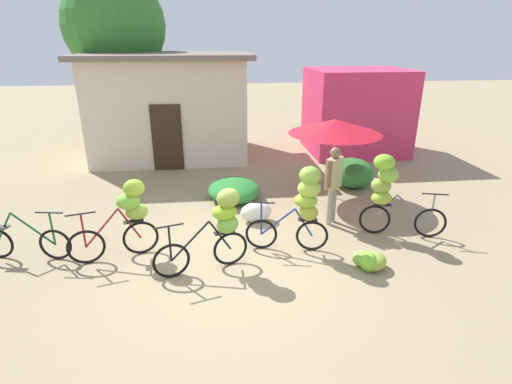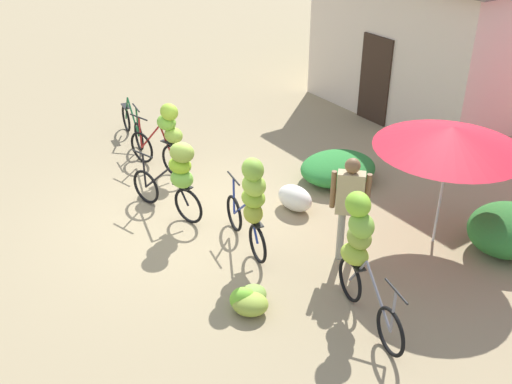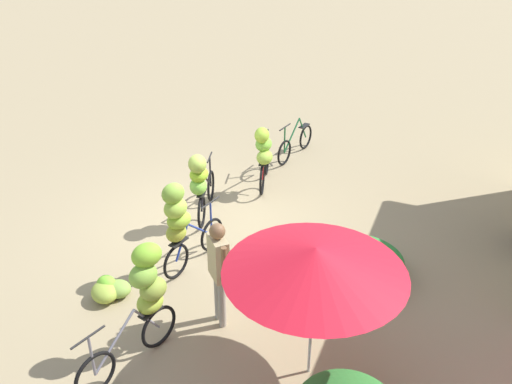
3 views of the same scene
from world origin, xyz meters
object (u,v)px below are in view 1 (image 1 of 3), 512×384
bicycle_near_pile (127,213)px  bicycle_center_loaded (220,222)px  market_umbrella (335,126)px  bicycle_rightmost (388,189)px  bicycle_leftmost (26,242)px  bicycle_by_shop (304,202)px  shop_pink (356,111)px  banana_pile_on_ground (370,261)px  tree_behind_building (114,26)px  person_vendor (334,178)px  produce_sack (256,212)px  building_low (170,105)px

bicycle_near_pile → bicycle_center_loaded: 1.77m
market_umbrella → bicycle_rightmost: size_ratio=1.31×
bicycle_leftmost → bicycle_center_loaded: (3.53, -0.71, 0.55)m
bicycle_leftmost → bicycle_by_shop: bicycle_by_shop is taller
shop_pink → banana_pile_on_ground: shop_pink is taller
bicycle_by_shop → shop_pink: bearing=63.6°
banana_pile_on_ground → bicycle_center_loaded: bearing=172.8°
tree_behind_building → bicycle_by_shop: 10.49m
bicycle_rightmost → person_vendor: size_ratio=1.00×
bicycle_near_pile → produce_sack: size_ratio=2.24×
bicycle_rightmost → tree_behind_building: bearing=128.7°
tree_behind_building → bicycle_leftmost: 9.33m
market_umbrella → banana_pile_on_ground: size_ratio=3.21×
building_low → bicycle_leftmost: 7.31m
banana_pile_on_ground → bicycle_leftmost: bearing=170.4°
banana_pile_on_ground → building_low: bearing=116.9°
tree_behind_building → produce_sack: (4.08, -7.38, -3.97)m
bicycle_near_pile → person_vendor: (4.11, 0.93, 0.19)m
bicycle_near_pile → bicycle_rightmost: (5.04, 0.29, 0.14)m
shop_pink → bicycle_rightmost: 6.60m
bicycle_leftmost → tree_behind_building: bearing=88.1°
tree_behind_building → market_umbrella: size_ratio=2.64×
bicycle_leftmost → shop_pink: bearing=37.8°
bicycle_rightmost → person_vendor: bearing=145.3°
banana_pile_on_ground → bicycle_near_pile: bearing=167.4°
bicycle_by_shop → bicycle_rightmost: bearing=14.6°
bicycle_near_pile → bicycle_rightmost: bicycle_rightmost is taller
building_low → bicycle_rightmost: building_low is taller
produce_sack → tree_behind_building: bearing=119.0°
building_low → market_umbrella: (4.30, -4.51, 0.13)m
building_low → bicycle_by_shop: building_low is taller
shop_pink → bicycle_leftmost: 10.81m
market_umbrella → bicycle_center_loaded: size_ratio=1.38×
banana_pile_on_ground → tree_behind_building: bearing=121.6°
bicycle_near_pile → bicycle_by_shop: size_ratio=0.92×
bicycle_leftmost → bicycle_center_loaded: bearing=-11.4°
shop_pink → person_vendor: 6.28m
bicycle_by_shop → person_vendor: 1.44m
shop_pink → bicycle_near_pile: bearing=-134.7°
tree_behind_building → produce_sack: bearing=-61.0°
bicycle_near_pile → produce_sack: bearing=25.8°
bicycle_leftmost → bicycle_near_pile: 1.95m
building_low → bicycle_leftmost: size_ratio=3.17×
tree_behind_building → market_umbrella: bearing=-45.0°
tree_behind_building → produce_sack: tree_behind_building is taller
bicycle_near_pile → produce_sack: bicycle_near_pile is taller
building_low → bicycle_leftmost: bearing=-107.2°
bicycle_leftmost → market_umbrella: bearing=20.1°
bicycle_leftmost → produce_sack: (4.36, 1.12, -0.12)m
bicycle_center_loaded → bicycle_leftmost: bearing=168.6°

